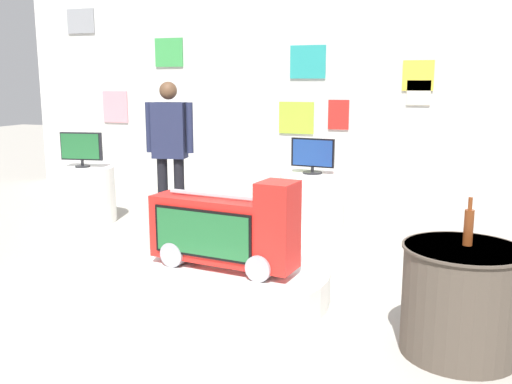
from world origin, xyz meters
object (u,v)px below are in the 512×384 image
(main_display_pedestal, at_px, (224,283))
(bottle_on_side_table, at_px, (469,226))
(display_pedestal_center_rear, at_px, (84,194))
(tv_on_center_rear, at_px, (81,148))
(display_pedestal_left_rear, at_px, (312,203))
(tv_on_left_rear, at_px, (313,155))
(side_table_round, at_px, (461,299))
(shopper_browsing_near_truck, at_px, (170,145))
(novelty_firetruck_tv, at_px, (225,232))

(main_display_pedestal, height_order, bottle_on_side_table, bottle_on_side_table)
(main_display_pedestal, relative_size, display_pedestal_center_rear, 2.25)
(tv_on_center_rear, bearing_deg, display_pedestal_left_rear, 9.58)
(display_pedestal_center_rear, relative_size, bottle_on_side_table, 2.45)
(tv_on_center_rear, bearing_deg, bottle_on_side_table, -25.19)
(display_pedestal_center_rear, height_order, tv_on_center_rear, tv_on_center_rear)
(tv_on_left_rear, relative_size, side_table_round, 0.67)
(tv_on_center_rear, height_order, shopper_browsing_near_truck, shopper_browsing_near_truck)
(tv_on_left_rear, height_order, display_pedestal_center_rear, tv_on_left_rear)
(main_display_pedestal, xyz_separation_m, display_pedestal_left_rear, (0.17, 2.24, 0.22))
(novelty_firetruck_tv, xyz_separation_m, side_table_round, (1.78, -0.36, -0.20))
(tv_on_left_rear, distance_m, bottle_on_side_table, 3.05)
(display_pedestal_center_rear, bearing_deg, shopper_browsing_near_truck, -1.95)
(main_display_pedestal, xyz_separation_m, bottle_on_side_table, (1.82, -0.32, 0.71))
(main_display_pedestal, relative_size, bottle_on_side_table, 5.52)
(main_display_pedestal, relative_size, tv_on_left_rear, 3.36)
(bottle_on_side_table, height_order, shopper_browsing_near_truck, shopper_browsing_near_truck)
(display_pedestal_left_rear, relative_size, tv_on_left_rear, 1.46)
(display_pedestal_center_rear, bearing_deg, display_pedestal_left_rear, 9.50)
(side_table_round, distance_m, shopper_browsing_near_truck, 3.87)
(display_pedestal_center_rear, distance_m, tv_on_center_rear, 0.59)
(display_pedestal_left_rear, distance_m, shopper_browsing_near_truck, 1.77)
(shopper_browsing_near_truck, bearing_deg, display_pedestal_center_rear, 178.05)
(side_table_round, height_order, bottle_on_side_table, bottle_on_side_table)
(display_pedestal_left_rear, relative_size, side_table_round, 0.98)
(main_display_pedestal, xyz_separation_m, tv_on_center_rear, (-2.63, 1.77, 0.81))
(main_display_pedestal, relative_size, novelty_firetruck_tv, 1.38)
(tv_on_left_rear, bearing_deg, side_table_round, -58.00)
(tv_on_left_rear, bearing_deg, display_pedestal_left_rear, 95.32)
(tv_on_center_rear, bearing_deg, side_table_round, -25.76)
(novelty_firetruck_tv, height_order, tv_on_center_rear, tv_on_center_rear)
(tv_on_left_rear, relative_size, shopper_browsing_near_truck, 0.30)
(novelty_firetruck_tv, distance_m, display_pedestal_center_rear, 3.21)
(tv_on_left_rear, bearing_deg, display_pedestal_center_rear, -170.59)
(display_pedestal_left_rear, relative_size, display_pedestal_center_rear, 0.98)
(tv_on_left_rear, xyz_separation_m, tv_on_center_rear, (-2.80, -0.47, 0.03))
(novelty_firetruck_tv, bearing_deg, bottle_on_side_table, -9.84)
(display_pedestal_left_rear, xyz_separation_m, side_table_round, (1.63, -2.61, 0.02))
(display_pedestal_center_rear, height_order, side_table_round, side_table_round)
(novelty_firetruck_tv, xyz_separation_m, tv_on_left_rear, (0.15, 2.25, 0.34))
(main_display_pedestal, xyz_separation_m, novelty_firetruck_tv, (0.02, -0.01, 0.44))
(tv_on_left_rear, height_order, tv_on_center_rear, tv_on_center_rear)
(novelty_firetruck_tv, distance_m, side_table_round, 1.82)
(tv_on_left_rear, height_order, side_table_round, tv_on_left_rear)
(display_pedestal_left_rear, height_order, display_pedestal_center_rear, same)
(display_pedestal_left_rear, bearing_deg, novelty_firetruck_tv, -93.74)
(novelty_firetruck_tv, relative_size, display_pedestal_left_rear, 1.67)
(tv_on_center_rear, relative_size, bottle_on_side_table, 1.72)
(novelty_firetruck_tv, relative_size, shopper_browsing_near_truck, 0.72)
(tv_on_left_rear, xyz_separation_m, display_pedestal_center_rear, (-2.80, -0.46, -0.56))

